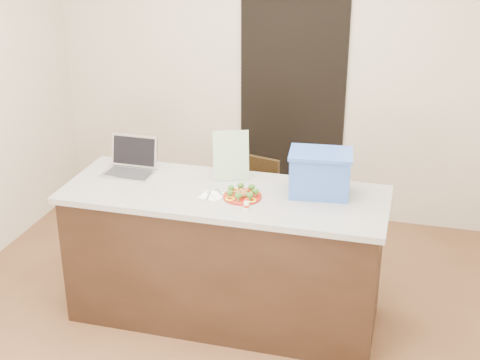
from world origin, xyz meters
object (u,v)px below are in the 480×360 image
(plate, at_px, (242,196))
(blue_box, at_px, (320,173))
(napkin, at_px, (212,196))
(chair, at_px, (253,205))
(laptop, at_px, (131,162))
(island, at_px, (225,255))
(yogurt_bottle, at_px, (246,205))

(plate, relative_size, blue_box, 0.58)
(napkin, height_order, blue_box, blue_box)
(blue_box, xyz_separation_m, chair, (-0.58, 0.64, -0.58))
(plate, xyz_separation_m, napkin, (-0.19, -0.02, -0.01))
(laptop, height_order, chair, laptop)
(island, relative_size, napkin, 15.31)
(plate, distance_m, napkin, 0.19)
(island, distance_m, chair, 0.77)
(napkin, distance_m, laptop, 0.70)
(blue_box, bearing_deg, chair, 126.03)
(plate, bearing_deg, yogurt_bottle, -66.85)
(napkin, relative_size, blue_box, 0.33)
(napkin, bearing_deg, blue_box, 18.01)
(laptop, bearing_deg, yogurt_bottle, -22.11)
(island, relative_size, yogurt_bottle, 29.31)
(island, height_order, chair, island)
(chair, bearing_deg, yogurt_bottle, -64.47)
(laptop, relative_size, chair, 0.40)
(laptop, xyz_separation_m, blue_box, (1.29, -0.04, 0.08))
(plate, relative_size, laptop, 0.72)
(plate, bearing_deg, blue_box, 22.01)
(napkin, distance_m, blue_box, 0.68)
(island, bearing_deg, yogurt_bottle, -46.39)
(island, xyz_separation_m, laptop, (-0.70, 0.17, 0.52))
(chair, bearing_deg, plate, -66.84)
(island, bearing_deg, laptop, 166.50)
(napkin, bearing_deg, island, 57.43)
(plate, bearing_deg, laptop, 165.02)
(plate, distance_m, blue_box, 0.50)
(island, xyz_separation_m, napkin, (-0.05, -0.08, 0.46))
(laptop, distance_m, blue_box, 1.29)
(island, relative_size, blue_box, 4.99)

